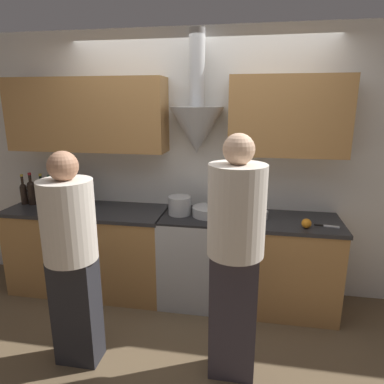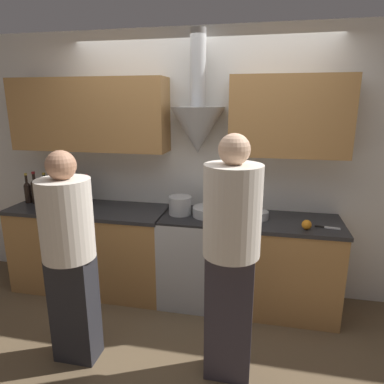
% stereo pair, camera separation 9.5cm
% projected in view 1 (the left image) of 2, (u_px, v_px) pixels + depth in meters
% --- Properties ---
extents(ground_plane, '(12.00, 12.00, 0.00)m').
position_uv_depth(ground_plane, '(188.00, 315.00, 3.19)').
color(ground_plane, brown).
extents(wall_back, '(8.40, 0.51, 2.60)m').
position_uv_depth(wall_back, '(189.00, 149.00, 3.37)').
color(wall_back, white).
rests_on(wall_back, ground_plane).
extents(counter_left, '(1.61, 0.62, 0.88)m').
position_uv_depth(counter_left, '(90.00, 249.00, 3.55)').
color(counter_left, '#B27F47').
rests_on(counter_left, ground_plane).
extents(counter_right, '(1.06, 0.62, 0.88)m').
position_uv_depth(counter_right, '(279.00, 264.00, 3.23)').
color(counter_right, '#B27F47').
rests_on(counter_right, ground_plane).
extents(stove_range, '(0.60, 0.60, 0.88)m').
position_uv_depth(stove_range, '(194.00, 257.00, 3.37)').
color(stove_range, '#B7BABC').
rests_on(stove_range, ground_plane).
extents(wine_bottle_0, '(0.07, 0.07, 0.32)m').
position_uv_depth(wine_bottle_0, '(24.00, 193.00, 3.56)').
color(wine_bottle_0, black).
rests_on(wine_bottle_0, counter_left).
extents(wine_bottle_1, '(0.08, 0.08, 0.34)m').
position_uv_depth(wine_bottle_1, '(31.00, 191.00, 3.55)').
color(wine_bottle_1, black).
rests_on(wine_bottle_1, counter_left).
extents(wine_bottle_2, '(0.07, 0.07, 0.33)m').
position_uv_depth(wine_bottle_2, '(42.00, 192.00, 3.55)').
color(wine_bottle_2, black).
rests_on(wine_bottle_2, counter_left).
extents(wine_bottle_3, '(0.08, 0.08, 0.32)m').
position_uv_depth(wine_bottle_3, '(50.00, 193.00, 3.53)').
color(wine_bottle_3, black).
rests_on(wine_bottle_3, counter_left).
extents(wine_bottle_4, '(0.07, 0.07, 0.35)m').
position_uv_depth(wine_bottle_4, '(60.00, 193.00, 3.51)').
color(wine_bottle_4, black).
rests_on(wine_bottle_4, counter_left).
extents(wine_bottle_5, '(0.08, 0.08, 0.34)m').
position_uv_depth(wine_bottle_5, '(68.00, 194.00, 3.49)').
color(wine_bottle_5, black).
rests_on(wine_bottle_5, counter_left).
extents(wine_bottle_6, '(0.07, 0.07, 0.34)m').
position_uv_depth(wine_bottle_6, '(77.00, 194.00, 3.47)').
color(wine_bottle_6, black).
rests_on(wine_bottle_6, counter_left).
extents(wine_bottle_7, '(0.07, 0.07, 0.33)m').
position_uv_depth(wine_bottle_7, '(86.00, 194.00, 3.47)').
color(wine_bottle_7, black).
rests_on(wine_bottle_7, counter_left).
extents(stock_pot, '(0.22, 0.22, 0.17)m').
position_uv_depth(stock_pot, '(180.00, 205.00, 3.25)').
color(stock_pot, '#B7BABC').
rests_on(stock_pot, stove_range).
extents(mixing_bowl, '(0.29, 0.29, 0.09)m').
position_uv_depth(mixing_bowl, '(208.00, 211.00, 3.21)').
color(mixing_bowl, '#B7BABC').
rests_on(mixing_bowl, stove_range).
extents(orange_fruit, '(0.08, 0.08, 0.08)m').
position_uv_depth(orange_fruit, '(306.00, 223.00, 2.90)').
color(orange_fruit, orange).
rests_on(orange_fruit, counter_right).
extents(saucepan, '(0.18, 0.18, 0.07)m').
position_uv_depth(saucepan, '(258.00, 214.00, 3.15)').
color(saucepan, '#B7BABC').
rests_on(saucepan, counter_right).
extents(chefs_knife, '(0.21, 0.06, 0.01)m').
position_uv_depth(chefs_knife, '(327.00, 226.00, 2.95)').
color(chefs_knife, silver).
rests_on(chefs_knife, counter_right).
extents(person_foreground_left, '(0.37, 0.37, 1.61)m').
position_uv_depth(person_foreground_left, '(71.00, 253.00, 2.43)').
color(person_foreground_left, '#28282D').
rests_on(person_foreground_left, ground_plane).
extents(person_foreground_right, '(0.38, 0.38, 1.74)m').
position_uv_depth(person_foreground_right, '(235.00, 252.00, 2.28)').
color(person_foreground_right, '#38333D').
rests_on(person_foreground_right, ground_plane).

